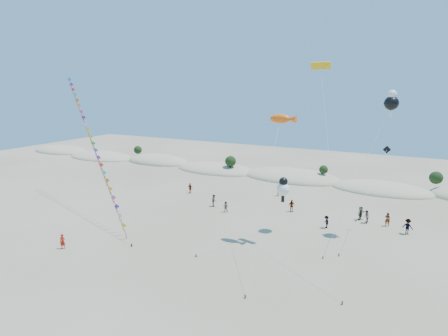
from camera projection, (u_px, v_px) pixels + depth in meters
ground at (130, 290)px, 32.06m from camera, size 160.00×160.00×0.00m
dune_ridge at (296, 178)px, 70.68m from camera, size 145.30×11.49×5.57m
kite_train at (92, 141)px, 51.17m from camera, size 24.70×14.52×19.08m
fish_kite at (283, 119)px, 39.86m from camera, size 3.13×13.54×14.22m
cartoon_kite_low at (283, 188)px, 44.19m from camera, size 6.23×11.82×6.65m
cartoon_kite_high at (391, 102)px, 41.09m from camera, size 5.44×10.65×16.73m
parafoil_kite at (321, 70)px, 38.76m from camera, size 6.79×12.71×19.60m
dark_kite at (374, 178)px, 42.41m from camera, size 3.44×10.59×10.28m
flyer_foreground at (63, 241)px, 40.07m from camera, size 0.71×0.62×1.65m
beachgoers at (330, 213)px, 48.83m from camera, size 39.15×11.54×1.87m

